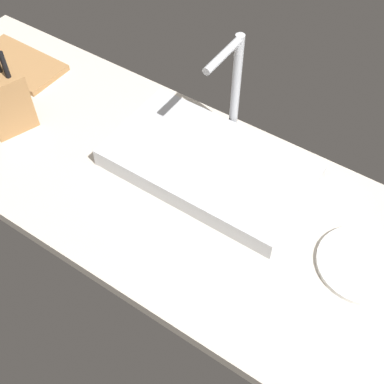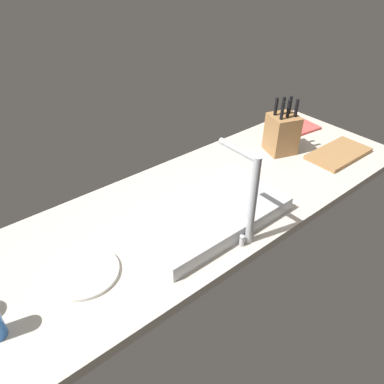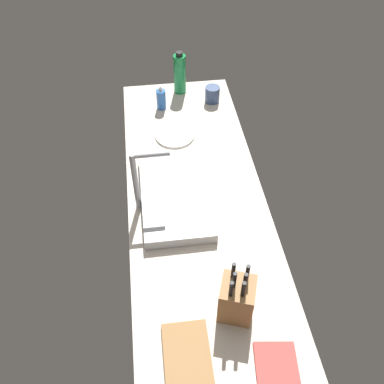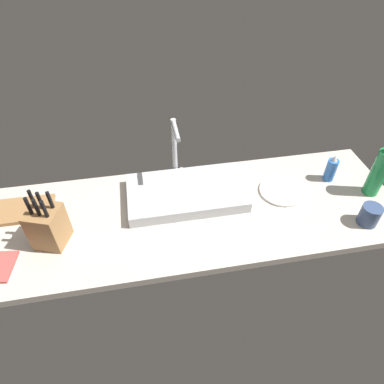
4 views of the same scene
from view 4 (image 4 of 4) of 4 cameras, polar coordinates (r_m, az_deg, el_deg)
countertop_slab at (r=149.96cm, az=-1.36°, el=-3.97°), size 195.35×62.51×3.50cm
sink_basin at (r=153.94cm, az=-1.02°, el=-0.12°), size 53.25×30.08×5.31cm
faucet at (r=154.86cm, az=-3.05°, el=7.80°), size 5.50×16.20×31.65cm
knife_block at (r=142.81cm, az=-23.33°, el=-5.29°), size 15.10×15.17×25.06cm
cutting_board at (r=166.95cm, az=-27.49°, el=-2.85°), size 30.04×16.20×1.80cm
soap_bottle at (r=174.63cm, az=22.56°, el=3.60°), size 5.16×5.16×14.14cm
water_bottle at (r=172.06cm, az=29.18°, el=2.92°), size 7.08×7.08×25.43cm
dinner_plate at (r=163.41cm, az=15.02°, el=0.17°), size 20.90×20.90×1.20cm
coffee_mug at (r=159.92cm, az=27.98°, el=-3.48°), size 8.27×8.27×9.20cm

